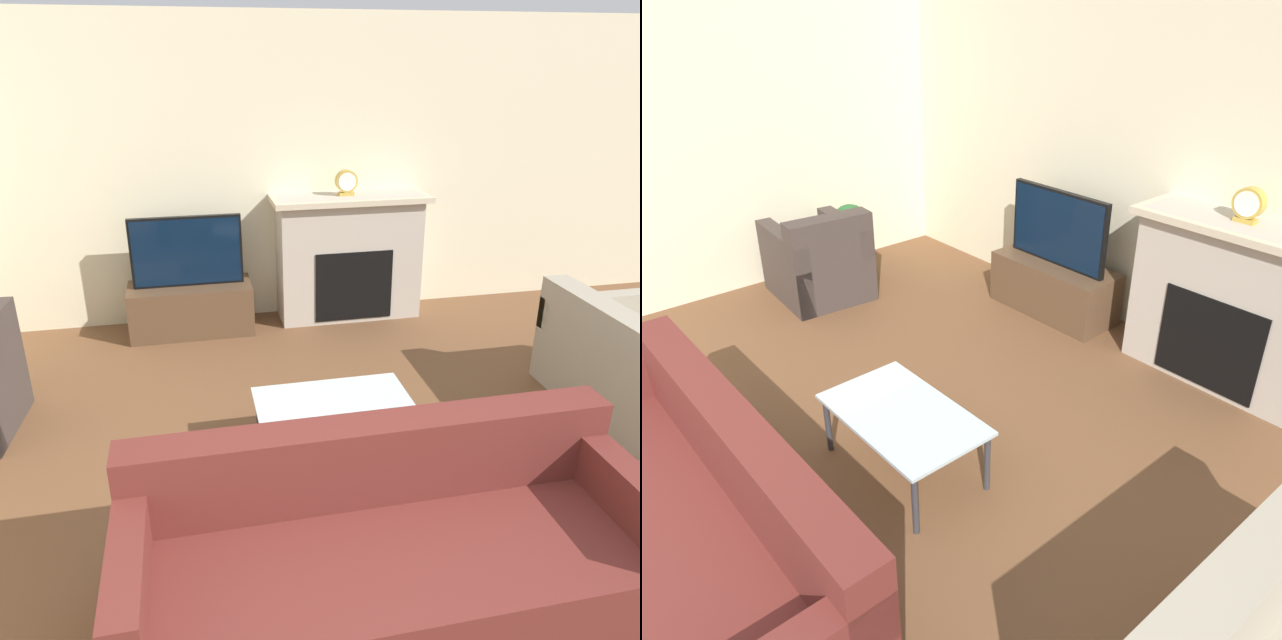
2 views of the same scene
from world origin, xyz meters
The scene contains 10 objects.
wall_back centered at (0.00, 4.45, 1.35)m, with size 8.87×0.06×2.70m.
wall_left centered at (-2.97, 2.21, 1.35)m, with size 0.06×7.42×2.70m.
fireplace centered at (0.78, 4.20, 0.61)m, with size 1.44×0.49×1.17m.
tv_stand centered at (-0.71, 4.10, 0.23)m, with size 1.09×0.47×0.45m.
tv centered at (-0.71, 4.10, 0.76)m, with size 0.96×0.06×0.62m.
couch_sectional centered at (0.06, 0.74, 0.29)m, with size 2.29×0.87×0.82m.
armchair_by_window centered at (-2.30, 2.74, 0.30)m, with size 0.91×0.80×0.82m.
coffee_table centered at (0.10, 1.93, 0.36)m, with size 0.95×0.57×0.40m.
potted_plant centered at (-2.63, 3.28, 0.39)m, with size 0.36×0.36×0.67m.
mantel_clock centered at (0.75, 4.20, 1.29)m, with size 0.20×0.07×0.23m.
Camera 2 is at (2.46, 0.35, 2.49)m, focal length 35.00 mm.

